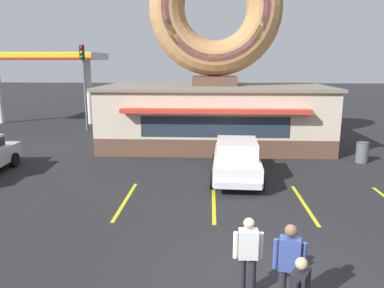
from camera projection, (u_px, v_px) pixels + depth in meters
donut_shop_building at (215, 78)px, 20.49m from camera, size 12.30×6.75×10.96m
car_white at (236, 158)px, 14.95m from camera, size 2.12×4.63×1.60m
pedestrian_hooded_kid at (289, 264)px, 6.88m from camera, size 0.58×0.33×1.75m
pedestrian_leather_jacket_man at (248, 253)px, 7.40m from camera, size 0.60×0.24×1.65m
trash_bin at (362, 152)px, 17.49m from camera, size 0.57×0.57×0.97m
traffic_light_pole at (84, 76)px, 25.07m from camera, size 0.28×0.47×5.80m
gas_station_canopy at (41, 59)px, 27.79m from camera, size 9.00×4.46×5.30m
parking_stripe_far_left at (125, 201)px, 12.71m from camera, size 0.12×3.60×0.01m
parking_stripe_left at (214, 202)px, 12.56m from camera, size 0.12×3.60×0.01m
parking_stripe_mid_left at (304, 204)px, 12.42m from camera, size 0.12×3.60×0.01m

